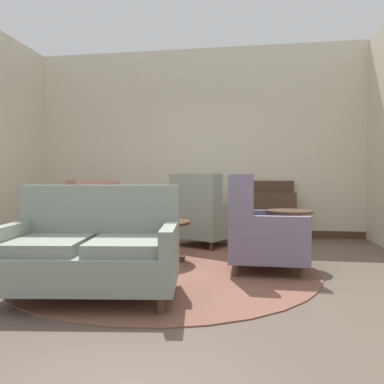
# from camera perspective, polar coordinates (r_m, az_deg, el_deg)

# --- Properties ---
(ground) EXTENTS (8.39, 8.39, 0.00)m
(ground) POSITION_cam_1_polar(r_m,az_deg,el_deg) (4.04, -5.02, -12.77)
(ground) COLOR brown
(wall_back) EXTENTS (6.15, 0.08, 3.39)m
(wall_back) POSITION_cam_1_polar(r_m,az_deg,el_deg) (6.74, 0.65, 7.71)
(wall_back) COLOR beige
(wall_back) RESTS_ON ground
(baseboard_back) EXTENTS (5.99, 0.03, 0.12)m
(baseboard_back) POSITION_cam_1_polar(r_m,az_deg,el_deg) (6.73, 0.58, -6.22)
(baseboard_back) COLOR #4C3323
(baseboard_back) RESTS_ON ground
(area_rug) EXTENTS (3.44, 3.44, 0.01)m
(area_rug) POSITION_cam_1_polar(r_m,az_deg,el_deg) (4.32, -4.07, -11.70)
(area_rug) COLOR brown
(area_rug) RESTS_ON ground
(coffee_table) EXTENTS (0.85, 0.85, 0.51)m
(coffee_table) POSITION_cam_1_polar(r_m,az_deg,el_deg) (4.56, -5.65, -5.73)
(coffee_table) COLOR #4C3323
(coffee_table) RESTS_ON ground
(porcelain_vase) EXTENTS (0.17, 0.17, 0.32)m
(porcelain_vase) POSITION_cam_1_polar(r_m,az_deg,el_deg) (4.50, -5.39, -2.78)
(porcelain_vase) COLOR #4C7A66
(porcelain_vase) RESTS_ON coffee_table
(settee) EXTENTS (1.59, 1.03, 0.98)m
(settee) POSITION_cam_1_polar(r_m,az_deg,el_deg) (3.34, -15.42, -8.89)
(settee) COLOR gray
(settee) RESTS_ON ground
(armchair_near_sideboard) EXTENTS (1.17, 1.12, 1.01)m
(armchair_near_sideboard) POSITION_cam_1_polar(r_m,az_deg,el_deg) (5.69, -16.41, -4.15)
(armchair_near_sideboard) COLOR tan
(armchair_near_sideboard) RESTS_ON ground
(armchair_near_window) EXTENTS (1.10, 1.15, 1.11)m
(armchair_near_window) POSITION_cam_1_polar(r_m,az_deg,el_deg) (5.61, 1.82, -3.87)
(armchair_near_window) COLOR gray
(armchair_near_window) RESTS_ON ground
(armchair_far_left) EXTENTS (0.84, 0.79, 1.08)m
(armchair_far_left) POSITION_cam_1_polar(r_m,az_deg,el_deg) (4.19, 10.42, -5.97)
(armchair_far_left) COLOR slate
(armchair_far_left) RESTS_ON ground
(side_table) EXTENTS (0.55, 0.55, 0.66)m
(side_table) POSITION_cam_1_polar(r_m,az_deg,el_deg) (4.48, 14.95, -6.10)
(side_table) COLOR #4C3323
(side_table) RESTS_ON ground
(sideboard) EXTENTS (0.93, 0.40, 1.00)m
(sideboard) POSITION_cam_1_polar(r_m,az_deg,el_deg) (6.39, 11.63, -3.10)
(sideboard) COLOR #4C3323
(sideboard) RESTS_ON ground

